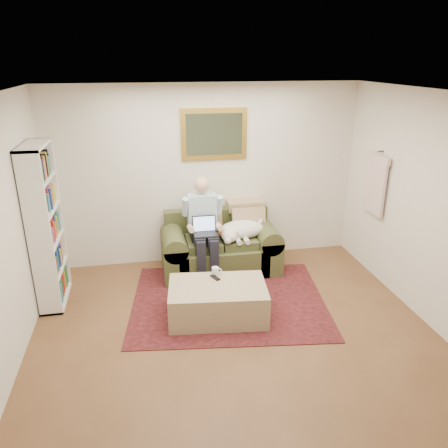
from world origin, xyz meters
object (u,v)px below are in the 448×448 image
object	(u,v)px
sleeping_dog	(242,229)
coffee_mug	(215,271)
laptop	(205,229)
ottoman	(218,301)
seated_man	(204,230)
bookshelf	(45,227)
sofa	(220,251)

from	to	relation	value
sleeping_dog	coffee_mug	distance (m)	1.03
laptop	ottoman	world-z (taller)	laptop
seated_man	bookshelf	distance (m)	2.02
seated_man	coffee_mug	xyz separation A→B (m)	(0.02, -0.80, -0.23)
seated_man	ottoman	world-z (taller)	seated_man
sleeping_dog	bookshelf	bearing A→B (deg)	-171.85
laptop	bookshelf	xyz separation A→B (m)	(-1.98, -0.23, 0.27)
sleeping_dog	ottoman	bearing A→B (deg)	-115.74
seated_man	sleeping_dog	distance (m)	0.55
ottoman	coffee_mug	world-z (taller)	coffee_mug
laptop	seated_man	bearing A→B (deg)	90.00
ottoman	laptop	bearing A→B (deg)	89.61
sleeping_dog	bookshelf	size ratio (longest dim) A/B	0.34
seated_man	ottoman	size ratio (longest dim) A/B	1.23
sleeping_dog	bookshelf	xyz separation A→B (m)	(-2.53, -0.36, 0.37)
ottoman	bookshelf	distance (m)	2.27
laptop	bookshelf	size ratio (longest dim) A/B	0.16
ottoman	coffee_mug	distance (m)	0.38
sofa	bookshelf	distance (m)	2.38
sleeping_dog	laptop	bearing A→B (deg)	-166.36
bookshelf	ottoman	bearing A→B (deg)	-21.76
bookshelf	sofa	bearing A→B (deg)	11.31
laptop	coffee_mug	xyz separation A→B (m)	(0.02, -0.74, -0.27)
laptop	sleeping_dog	size ratio (longest dim) A/B	0.47
sofa	bookshelf	bearing A→B (deg)	-168.69
seated_man	ottoman	bearing A→B (deg)	-90.37
laptop	bookshelf	world-z (taller)	bookshelf
seated_man	bookshelf	bearing A→B (deg)	-171.57
sleeping_dog	bookshelf	distance (m)	2.58
coffee_mug	bookshelf	xyz separation A→B (m)	(-1.99, 0.51, 0.54)
sofa	laptop	xyz separation A→B (m)	(-0.25, -0.22, 0.45)
sofa	ottoman	bearing A→B (deg)	-101.73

